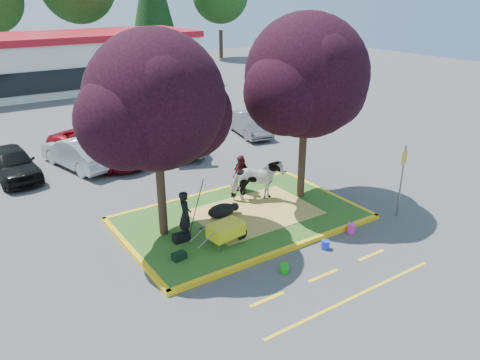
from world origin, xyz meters
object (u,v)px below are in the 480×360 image
bucket_pink (351,228)px  car_silver (78,152)px  handler (185,215)px  bucket_blue (325,245)px  calf (222,210)px  car_black (13,163)px  cow (256,181)px  sign_post (402,173)px  wheelbarrow (226,230)px  bucket_green (285,268)px

bucket_pink → car_silver: bearing=116.6°
handler → bucket_blue: (3.45, -2.78, -0.83)m
calf → handler: bearing=-155.4°
bucket_pink → car_black: car_black is taller
handler → cow: bearing=-59.7°
sign_post → car_black: 15.89m
wheelbarrow → handler: bearing=122.3°
calf → bucket_blue: bearing=-61.9°
cow → bucket_blue: (-0.12, -3.90, -0.82)m
cow → handler: bearing=130.2°
cow → car_black: (-7.13, 8.02, -0.27)m
handler → bucket_pink: bearing=-103.6°
handler → bucket_green: (1.55, -3.10, -0.84)m
calf → car_black: bearing=125.0°
handler → bucket_green: 3.57m
calf → sign_post: bearing=-28.0°
bucket_pink → car_black: bearing=126.2°
calf → bucket_pink: (3.16, -3.18, -0.23)m
cow → handler: (-3.57, -1.12, 0.01)m
bucket_pink → car_silver: (-5.73, 11.43, 0.57)m
handler → sign_post: sign_post is taller
bucket_green → car_black: 13.27m
wheelbarrow → bucket_pink: (4.07, -1.42, -0.51)m
calf → bucket_blue: calf is taller
bucket_blue → handler: bearing=141.1°
car_black → wheelbarrow: bearing=-71.0°
car_silver → bucket_green: bearing=86.8°
bucket_blue → car_silver: size_ratio=0.06×
calf → bucket_green: (-0.23, -3.82, -0.24)m
bucket_blue → bucket_green: bearing=-170.4°
cow → sign_post: sign_post is taller
cow → sign_post: 5.19m
cow → car_silver: size_ratio=0.44×
bucket_blue → car_black: car_black is taller
sign_post → car_silver: bearing=110.7°
wheelbarrow → bucket_blue: size_ratio=6.92×
sign_post → car_silver: size_ratio=0.61×
cow → wheelbarrow: cow is taller
bucket_blue → car_silver: bearing=109.9°
cow → bucket_pink: 3.91m
car_silver → bucket_pink: bearing=102.5°
calf → bucket_green: size_ratio=3.92×
bucket_pink → bucket_blue: 1.52m
car_black → calf: bearing=-62.1°
calf → bucket_blue: (1.67, -3.50, -0.24)m
bucket_green → car_silver: size_ratio=0.06×
cow → car_black: size_ratio=0.47×
sign_post → bucket_green: (-5.68, -0.60, -1.52)m
wheelbarrow → bucket_blue: 3.16m
car_black → bucket_pink: bearing=-58.3°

